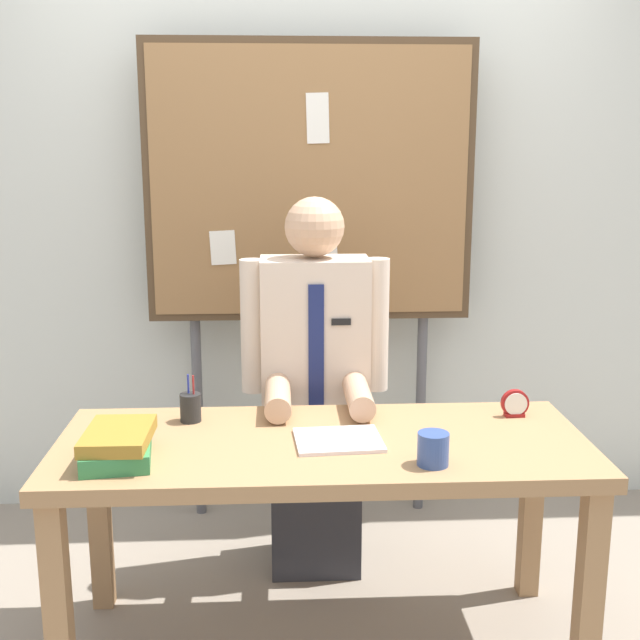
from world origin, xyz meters
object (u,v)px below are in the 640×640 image
Objects in this scene: desk_clock at (515,405)px; coffee_mug at (433,449)px; desk at (323,468)px; bulletin_board at (310,189)px; open_notebook at (338,440)px; book_stack at (117,445)px; pen_holder at (191,407)px; person at (315,401)px.

desk_clock is 0.54m from coffee_mug.
coffee_mug is at bearing -35.03° from desk.
bulletin_board is 1.23m from open_notebook.
book_stack is 0.37m from pen_holder.
bulletin_board is at bearing 130.20° from desk_clock.
pen_holder is (-0.74, 0.41, -0.00)m from coffee_mug.
coffee_mug is 0.85m from pen_holder.
bulletin_board is 12.79× the size of pen_holder.
open_notebook is at bearing -85.05° from person.
bulletin_board is at bearing 92.76° from open_notebook.
pen_holder is at bearing 61.42° from book_stack.
coffee_mug is (0.31, -1.19, -0.67)m from bulletin_board.
desk is 17.75× the size of desk_clock.
pen_holder is (-0.43, -0.78, -0.67)m from bulletin_board.
pen_holder is at bearing 155.57° from desk.
pen_holder is at bearing -118.98° from bulletin_board.
bulletin_board is 7.67× the size of open_notebook.
pen_holder is at bearing 150.88° from coffee_mug.
desk_clock is at bearing 14.09° from book_stack.
pen_holder is (-1.10, 0.01, 0.01)m from desk_clock.
coffee_mug is at bearing -67.64° from person.
desk is 1.15× the size of person.
book_stack is (-0.61, -1.11, -0.68)m from bulletin_board.
desk_clock is 0.59× the size of pen_holder.
person is 0.91m from book_stack.
person is at bearing -89.99° from bulletin_board.
desk_clock is at bearing -0.45° from pen_holder.
desk is at bearing 144.97° from coffee_mug.
person is at bearing 94.95° from open_notebook.
person is at bearing 37.92° from pen_holder.
person is (0.00, 0.53, 0.05)m from desk.
open_notebook is (0.05, -0.02, 0.10)m from desk.
person reaches higher than coffee_mug.
desk is 0.11m from open_notebook.
desk is 17.11× the size of coffee_mug.
pen_holder is (-0.48, 0.22, 0.04)m from open_notebook.
coffee_mug is (-0.36, -0.40, 0.01)m from desk_clock.
desk_clock is 0.96× the size of coffee_mug.
bulletin_board is at bearing 90.01° from desk.
desk_clock is at bearing 48.40° from coffee_mug.
open_notebook is at bearing -22.67° from desk.
desk is at bearing 157.33° from open_notebook.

